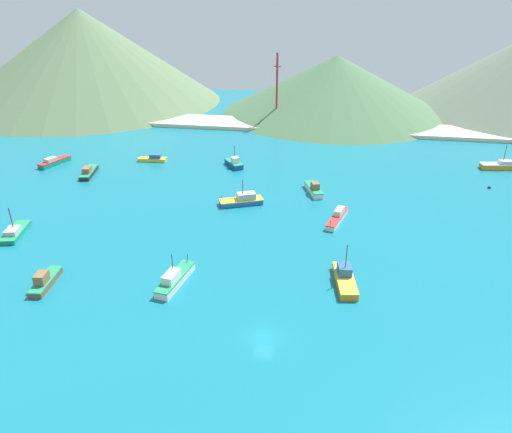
# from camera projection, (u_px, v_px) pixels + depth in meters

# --- Properties ---
(ground) EXTENTS (260.00, 280.00, 0.50)m
(ground) POSITION_uv_depth(u_px,v_px,m) (289.00, 235.00, 89.28)
(ground) COLOR #146B7F
(fishing_boat_0) EXTENTS (9.75, 6.48, 5.62)m
(fishing_boat_0) POSITION_uv_depth(u_px,v_px,m) (242.00, 200.00, 101.36)
(fishing_boat_0) COLOR #1E5BA8
(fishing_boat_0) RESTS_ON ground
(fishing_boat_1) EXTENTS (4.44, 10.30, 2.31)m
(fishing_boat_1) POSITION_uv_depth(u_px,v_px,m) (337.00, 217.00, 94.02)
(fishing_boat_1) COLOR silver
(fishing_boat_1) RESTS_ON ground
(fishing_boat_2) EXTENTS (6.12, 7.03, 5.79)m
(fishing_boat_2) POSITION_uv_depth(u_px,v_px,m) (234.00, 163.00, 123.17)
(fishing_boat_2) COLOR #14478C
(fishing_boat_2) RESTS_ON ground
(fishing_boat_3) EXTENTS (7.76, 3.01, 1.98)m
(fishing_boat_3) POSITION_uv_depth(u_px,v_px,m) (153.00, 159.00, 127.29)
(fishing_boat_3) COLOR gold
(fishing_boat_3) RESTS_ON ground
(fishing_boat_4) EXTENTS (4.52, 10.12, 2.37)m
(fishing_boat_4) POSITION_uv_depth(u_px,v_px,m) (89.00, 172.00, 117.68)
(fishing_boat_4) COLOR #232328
(fishing_boat_4) RESTS_ON ground
(fishing_boat_5) EXTENTS (4.93, 9.25, 5.72)m
(fishing_boat_5) POSITION_uv_depth(u_px,v_px,m) (15.00, 232.00, 88.57)
(fishing_boat_5) COLOR #198466
(fishing_boat_5) RESTS_ON ground
(fishing_boat_6) EXTENTS (4.97, 9.63, 2.18)m
(fishing_boat_6) POSITION_uv_depth(u_px,v_px,m) (54.00, 162.00, 124.62)
(fishing_boat_6) COLOR #198466
(fishing_boat_6) RESTS_ON ground
(fishing_boat_7) EXTENTS (5.00, 8.83, 2.81)m
(fishing_boat_7) POSITION_uv_depth(u_px,v_px,m) (314.00, 189.00, 107.11)
(fishing_boat_7) COLOR silver
(fishing_boat_7) RESTS_ON ground
(fishing_boat_9) EXTENTS (3.11, 8.08, 2.67)m
(fishing_boat_9) POSITION_uv_depth(u_px,v_px,m) (45.00, 281.00, 73.21)
(fishing_boat_9) COLOR brown
(fishing_boat_9) RESTS_ON ground
(fishing_boat_10) EXTENTS (4.19, 9.73, 6.69)m
(fishing_boat_10) POSITION_uv_depth(u_px,v_px,m) (345.00, 278.00, 73.80)
(fishing_boat_10) COLOR orange
(fishing_boat_10) RESTS_ON ground
(fishing_boat_12) EXTENTS (10.08, 4.07, 6.35)m
(fishing_boat_12) POSITION_uv_depth(u_px,v_px,m) (501.00, 166.00, 121.65)
(fishing_boat_12) COLOR orange
(fishing_boat_12) RESTS_ON ground
(fishing_boat_13) EXTENTS (3.74, 10.12, 5.62)m
(fishing_boat_13) POSITION_uv_depth(u_px,v_px,m) (175.00, 279.00, 73.55)
(fishing_boat_13) COLOR silver
(fishing_boat_13) RESTS_ON ground
(buoy_0) EXTENTS (0.78, 0.78, 0.78)m
(buoy_0) POSITION_uv_depth(u_px,v_px,m) (489.00, 188.00, 109.95)
(buoy_0) COLOR #232328
(buoy_0) RESTS_ON ground
(beach_strip) EXTENTS (247.00, 14.95, 1.20)m
(beach_strip) POSITION_uv_depth(u_px,v_px,m) (314.00, 127.00, 157.88)
(beach_strip) COLOR beige
(beach_strip) RESTS_ON ground
(hill_west) EXTENTS (107.82, 107.82, 35.95)m
(hill_west) POSITION_uv_depth(u_px,v_px,m) (84.00, 56.00, 189.03)
(hill_west) COLOR #56704C
(hill_west) RESTS_ON ground
(hill_central) EXTENTS (84.02, 84.02, 20.86)m
(hill_central) POSITION_uv_depth(u_px,v_px,m) (336.00, 85.00, 174.12)
(hill_central) COLOR #476B47
(hill_central) RESTS_ON ground
(radio_tower) EXTENTS (2.39, 1.91, 23.87)m
(radio_tower) POSITION_uv_depth(u_px,v_px,m) (277.00, 90.00, 155.98)
(radio_tower) COLOR #B7332D
(radio_tower) RESTS_ON ground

